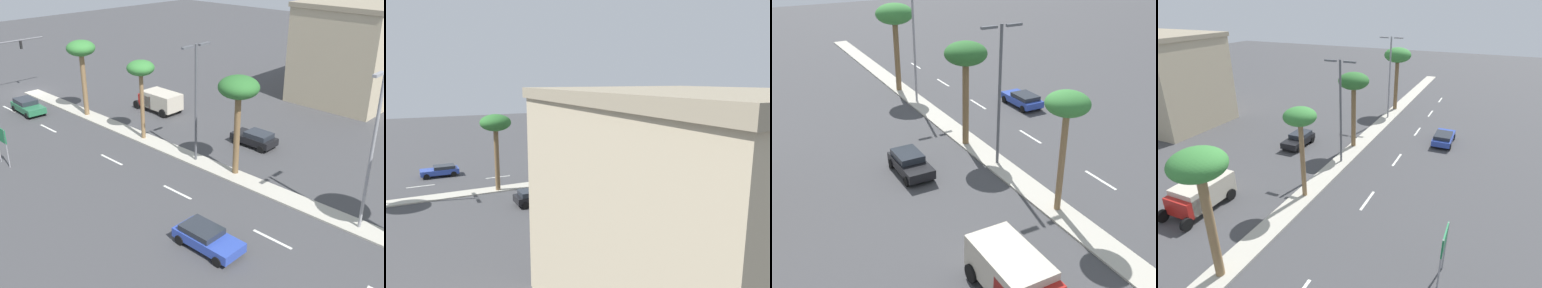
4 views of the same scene
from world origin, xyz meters
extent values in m
plane|color=#424244|center=(0.00, 26.98, 0.00)|extent=(160.00, 160.00, 0.00)
cube|color=#B7B2A3|center=(0.00, 34.69, 0.06)|extent=(1.80, 69.38, 0.12)
cube|color=silver|center=(4.75, 4.00, 0.01)|extent=(0.20, 2.80, 0.01)
cube|color=silver|center=(4.75, 12.04, 0.01)|extent=(0.20, 2.80, 0.01)
cube|color=silver|center=(4.75, 22.04, 0.01)|extent=(0.20, 2.80, 0.01)
cube|color=silver|center=(4.75, 29.82, 0.01)|extent=(0.20, 2.80, 0.01)
cube|color=silver|center=(4.75, 38.06, 0.01)|extent=(0.20, 2.80, 0.01)
cylinder|color=slate|center=(11.32, -0.74, 3.28)|extent=(0.24, 0.24, 6.56)
cylinder|color=gold|center=(11.32, -0.74, 0.25)|extent=(0.53, 0.53, 0.50)
cylinder|color=slate|center=(4.30, -0.74, 6.07)|extent=(14.05, 0.16, 0.16)
cube|color=black|center=(8.51, -0.74, 5.52)|extent=(0.20, 0.32, 0.90)
sphere|color=red|center=(8.51, -0.86, 5.82)|extent=(0.18, 0.18, 0.18)
cube|color=black|center=(5.70, -0.74, 5.52)|extent=(0.20, 0.32, 0.90)
sphere|color=red|center=(5.70, -0.86, 5.82)|extent=(0.18, 0.18, 0.18)
cube|color=black|center=(2.89, -0.74, 5.52)|extent=(0.20, 0.32, 0.90)
sphere|color=red|center=(2.89, -0.86, 5.82)|extent=(0.18, 0.18, 0.18)
cube|color=black|center=(0.08, -0.74, 5.52)|extent=(0.20, 0.32, 0.90)
sphere|color=red|center=(0.08, -0.86, 5.82)|extent=(0.18, 0.18, 0.18)
cylinder|color=gray|center=(11.24, 15.79, 1.61)|extent=(0.10, 0.10, 3.21)
cylinder|color=gray|center=(11.24, 17.35, 1.61)|extent=(0.10, 0.10, 3.21)
cube|color=#19723F|center=(11.24, 16.57, 2.63)|extent=(0.08, 1.73, 1.16)
cube|color=tan|center=(-24.59, 28.51, 5.15)|extent=(12.99, 9.87, 10.30)
cube|color=gray|center=(-24.59, 28.51, 10.55)|extent=(13.29, 10.17, 0.50)
cylinder|color=olive|center=(0.03, 11.67, 3.31)|extent=(0.49, 0.49, 6.38)
ellipsoid|color=#387F38|center=(0.03, 11.67, 6.99)|extent=(2.82, 2.82, 1.55)
cylinder|color=olive|center=(0.02, 20.62, 3.16)|extent=(0.36, 0.36, 6.07)
ellipsoid|color=#387F38|center=(0.02, 20.62, 6.62)|extent=(2.43, 2.43, 1.33)
cylinder|color=brown|center=(-0.40, 31.01, 3.29)|extent=(0.47, 0.47, 6.34)
ellipsoid|color=#2D6B2D|center=(-0.40, 31.01, 6.99)|extent=(3.05, 3.05, 1.68)
cylinder|color=#515459|center=(0.02, 27.18, 4.88)|extent=(0.20, 0.20, 9.51)
cube|color=#515459|center=(-0.88, 27.18, 9.48)|extent=(1.10, 0.24, 0.16)
cube|color=#515459|center=(0.92, 27.18, 9.48)|extent=(1.10, 0.24, 0.16)
cube|color=#2D47AD|center=(8.11, 35.85, 0.61)|extent=(1.90, 4.22, 0.58)
cube|color=#262B33|center=(8.11, 35.32, 1.08)|extent=(1.70, 2.32, 0.36)
cylinder|color=black|center=(7.21, 37.32, 0.32)|extent=(0.22, 0.64, 0.64)
cylinder|color=black|center=(9.00, 37.33, 0.32)|extent=(0.22, 0.64, 0.64)
cylinder|color=black|center=(7.21, 34.37, 0.32)|extent=(0.22, 0.64, 0.64)
cylinder|color=black|center=(9.01, 34.38, 0.32)|extent=(0.22, 0.64, 0.64)
cube|color=black|center=(-5.77, 28.75, 0.63)|extent=(1.87, 3.99, 0.62)
cube|color=#262B33|center=(-5.77, 29.24, 1.15)|extent=(1.67, 2.20, 0.43)
cylinder|color=black|center=(-4.89, 27.36, 0.32)|extent=(0.23, 0.64, 0.64)
cylinder|color=black|center=(-6.63, 27.35, 0.32)|extent=(0.23, 0.64, 0.64)
cylinder|color=black|center=(-4.91, 30.14, 0.32)|extent=(0.23, 0.64, 0.64)
cylinder|color=black|center=(-6.65, 30.13, 0.32)|extent=(0.23, 0.64, 0.64)
cube|color=#287047|center=(3.86, 6.68, 0.63)|extent=(2.20, 4.50, 0.62)
cube|color=#262B33|center=(3.83, 6.13, 1.18)|extent=(1.89, 2.52, 0.46)
cylinder|color=black|center=(3.03, 8.27, 0.32)|extent=(0.26, 0.65, 0.64)
cylinder|color=black|center=(4.87, 8.16, 0.32)|extent=(0.26, 0.65, 0.64)
cylinder|color=black|center=(2.85, 5.19, 0.32)|extent=(0.26, 0.65, 0.64)
cylinder|color=black|center=(4.69, 5.08, 0.32)|extent=(0.26, 0.65, 0.64)
cube|color=#B21E19|center=(-6.08, 14.99, 1.09)|extent=(2.31, 1.94, 1.28)
cube|color=beige|center=(-6.08, 16.50, 1.29)|extent=(2.31, 4.12, 1.68)
cylinder|color=black|center=(-4.92, 13.75, 0.45)|extent=(0.28, 0.90, 0.90)
cylinder|color=black|center=(-7.24, 13.75, 0.45)|extent=(0.28, 0.90, 0.90)
cylinder|color=black|center=(-4.92, 17.83, 0.45)|extent=(0.28, 0.90, 0.90)
cylinder|color=black|center=(-7.24, 17.83, 0.45)|extent=(0.28, 0.90, 0.90)
camera|label=1|loc=(24.92, 50.70, 16.65)|focal=43.21mm
camera|label=2|loc=(-35.27, 38.95, 11.19)|focal=33.28mm
camera|label=3|loc=(-15.41, 3.42, 14.96)|focal=42.86mm
camera|label=4|loc=(12.36, 2.05, 14.09)|focal=30.60mm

